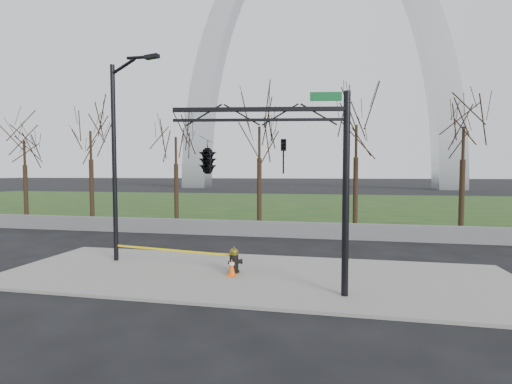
% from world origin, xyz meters
% --- Properties ---
extents(ground, '(500.00, 500.00, 0.00)m').
position_xyz_m(ground, '(0.00, 0.00, 0.00)').
color(ground, black).
rests_on(ground, ground).
extents(sidewalk, '(18.00, 6.00, 0.10)m').
position_xyz_m(sidewalk, '(0.00, 0.00, 0.05)').
color(sidewalk, gray).
rests_on(sidewalk, ground).
extents(grass_strip, '(120.00, 40.00, 0.06)m').
position_xyz_m(grass_strip, '(0.00, 30.00, 0.03)').
color(grass_strip, '#183814').
rests_on(grass_strip, ground).
extents(guardrail, '(60.00, 0.30, 0.90)m').
position_xyz_m(guardrail, '(0.00, 8.00, 0.45)').
color(guardrail, '#59595B').
rests_on(guardrail, ground).
extents(gateway_arch, '(66.00, 6.00, 65.00)m').
position_xyz_m(gateway_arch, '(0.00, 75.00, 32.50)').
color(gateway_arch, '#BABDC2').
rests_on(gateway_arch, ground).
extents(tree_row, '(48.53, 4.00, 7.82)m').
position_xyz_m(tree_row, '(1.27, 12.00, 3.91)').
color(tree_row, black).
rests_on(tree_row, ground).
extents(fire_hydrant, '(0.58, 0.39, 0.93)m').
position_xyz_m(fire_hydrant, '(-0.71, 0.11, 0.53)').
color(fire_hydrant, black).
rests_on(fire_hydrant, sidewalk).
extents(traffic_cone, '(0.32, 0.32, 0.61)m').
position_xyz_m(traffic_cone, '(-0.69, -0.34, 0.40)').
color(traffic_cone, '#FD560D').
rests_on(traffic_cone, sidewalk).
extents(street_light, '(2.36, 0.73, 8.21)m').
position_xyz_m(street_light, '(-5.70, 0.86, 4.69)').
color(street_light, black).
rests_on(street_light, ground).
extents(traffic_signal_mast, '(5.05, 2.54, 6.00)m').
position_xyz_m(traffic_signal_mast, '(-0.14, -2.13, 4.15)').
color(traffic_signal_mast, black).
rests_on(traffic_signal_mast, ground).
extents(caution_tape, '(5.24, 1.26, 0.47)m').
position_xyz_m(caution_tape, '(-3.12, 0.46, 0.68)').
color(caution_tape, yellow).
rests_on(caution_tape, ground).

